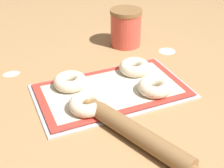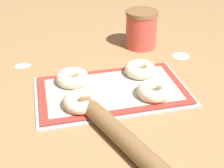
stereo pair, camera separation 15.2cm
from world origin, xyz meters
name	(u,v)px [view 2 (the right image)]	position (x,y,z in m)	size (l,w,h in m)	color
ground_plane	(106,91)	(0.00, 0.00, 0.00)	(2.80, 2.80, 0.00)	#A87F51
baking_tray	(112,91)	(0.02, -0.01, 0.00)	(0.51, 0.30, 0.01)	#B2B5BA
baking_mat	(112,90)	(0.02, -0.01, 0.01)	(0.48, 0.28, 0.00)	red
bagel_front_left	(81,101)	(-0.10, -0.08, 0.03)	(0.11, 0.11, 0.04)	beige
bagel_front_right	(154,91)	(0.14, -0.08, 0.03)	(0.11, 0.11, 0.04)	beige
bagel_back_left	(72,78)	(-0.10, 0.06, 0.03)	(0.11, 0.11, 0.04)	beige
bagel_back_right	(140,69)	(0.14, 0.06, 0.03)	(0.11, 0.11, 0.04)	beige
flour_canister	(141,29)	(0.22, 0.31, 0.08)	(0.13, 0.13, 0.16)	#DB4C3D
rolling_pin	(121,136)	(-0.02, -0.26, 0.03)	(0.18, 0.42, 0.05)	olive
flour_patch_near	(23,66)	(-0.27, 0.25, 0.00)	(0.06, 0.04, 0.00)	white
flour_patch_far	(181,56)	(0.36, 0.18, 0.00)	(0.07, 0.07, 0.00)	white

